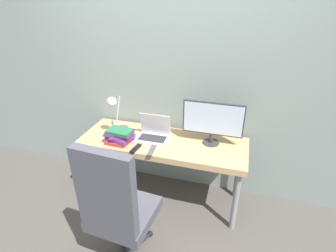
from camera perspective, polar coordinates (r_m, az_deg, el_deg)
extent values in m
plane|color=#514C47|center=(2.76, -2.86, -18.78)|extent=(12.00, 12.00, 0.00)
cube|color=gray|center=(2.61, 1.08, 12.06)|extent=(8.00, 0.05, 2.60)
cube|color=tan|center=(2.55, -1.13, -3.75)|extent=(1.61, 0.57, 0.06)
cylinder|color=gray|center=(2.86, -17.02, -9.67)|extent=(0.05, 0.05, 0.64)
cylinder|color=gray|center=(2.49, 14.45, -15.63)|extent=(0.05, 0.05, 0.64)
cylinder|color=gray|center=(3.17, -12.80, -5.15)|extent=(0.05, 0.05, 0.64)
cylinder|color=gray|center=(2.84, 15.00, -9.63)|extent=(0.05, 0.05, 0.64)
cube|color=silver|center=(2.54, -3.40, -2.85)|extent=(0.31, 0.22, 0.02)
cube|color=#2D2D33|center=(2.54, -3.41, -2.65)|extent=(0.26, 0.13, 0.00)
cube|color=silver|center=(2.56, -2.80, 0.42)|extent=(0.31, 0.05, 0.22)
cube|color=navy|center=(2.56, -2.82, 0.40)|extent=(0.28, 0.04, 0.19)
cylinder|color=#333338|center=(2.52, 9.32, -3.57)|extent=(0.16, 0.16, 0.01)
cylinder|color=#333338|center=(2.49, 9.41, -2.49)|extent=(0.04, 0.04, 0.10)
cube|color=#333338|center=(2.41, 9.78, 1.59)|extent=(0.56, 0.02, 0.31)
cube|color=silver|center=(2.40, 9.74, 1.46)|extent=(0.53, 0.00, 0.29)
cylinder|color=#4C4C51|center=(2.78, -9.91, -0.47)|extent=(0.13, 0.13, 0.02)
cylinder|color=#99999E|center=(2.64, -10.98, 2.28)|extent=(0.02, 0.18, 0.36)
sphere|color=white|center=(2.50, -12.16, 5.16)|extent=(0.09, 0.09, 0.09)
sphere|color=black|center=(2.58, -3.93, -22.35)|extent=(0.05, 0.05, 0.05)
cylinder|color=black|center=(2.52, -6.16, -24.07)|extent=(0.13, 0.26, 0.03)
sphere|color=black|center=(2.62, -11.25, -21.75)|extent=(0.05, 0.05, 0.05)
cylinder|color=black|center=(2.54, -9.96, -23.74)|extent=(0.22, 0.19, 0.03)
cylinder|color=#2D2D33|center=(2.29, -8.96, -22.50)|extent=(0.04, 0.04, 0.39)
cube|color=#4C4C56|center=(2.11, -9.46, -18.24)|extent=(0.48, 0.48, 0.09)
cube|color=#4C4C56|center=(1.76, -13.47, -13.99)|extent=(0.42, 0.10, 0.63)
cube|color=#B2382D|center=(2.55, -10.68, -3.06)|extent=(0.21, 0.21, 0.03)
cube|color=#753384|center=(2.53, -10.29, -2.40)|extent=(0.25, 0.23, 0.04)
cube|color=#753384|center=(2.51, -10.37, -1.93)|extent=(0.20, 0.21, 0.02)
cube|color=#753384|center=(2.51, -10.52, -1.43)|extent=(0.26, 0.19, 0.02)
cube|color=#286B47|center=(2.48, -10.50, -1.16)|extent=(0.24, 0.16, 0.03)
cube|color=#4C4C51|center=(2.37, -3.58, -5.35)|extent=(0.05, 0.18, 0.02)
cube|color=black|center=(2.41, -7.05, -4.89)|extent=(0.06, 0.15, 0.02)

